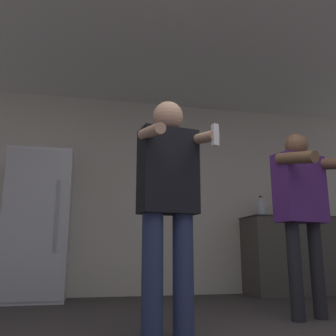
{
  "coord_description": "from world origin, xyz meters",
  "views": [
    {
      "loc": [
        -0.76,
        -1.49,
        0.52
      ],
      "look_at": [
        -0.24,
        0.94,
        1.09
      ],
      "focal_mm": 40.0,
      "sensor_mm": 36.0,
      "label": 1
    }
  ],
  "objects_px": {
    "refrigerator": "(38,224)",
    "bottle_amber_bourbon": "(261,208)",
    "person_man_side": "(302,199)",
    "bottle_clear_vodka": "(317,209)",
    "person_woman_foreground": "(168,197)",
    "bottle_tall_gin": "(304,212)",
    "bottle_brown_liquor": "(291,209)"
  },
  "relations": [
    {
      "from": "bottle_clear_vodka",
      "to": "bottle_amber_bourbon",
      "type": "distance_m",
      "value": 0.83
    },
    {
      "from": "refrigerator",
      "to": "bottle_clear_vodka",
      "type": "xyz_separation_m",
      "value": [
        3.61,
        0.03,
        0.27
      ]
    },
    {
      "from": "refrigerator",
      "to": "person_woman_foreground",
      "type": "height_order",
      "value": "refrigerator"
    },
    {
      "from": "bottle_tall_gin",
      "to": "refrigerator",
      "type": "bearing_deg",
      "value": -179.48
    },
    {
      "from": "bottle_tall_gin",
      "to": "person_woman_foreground",
      "type": "distance_m",
      "value": 3.16
    },
    {
      "from": "person_woman_foreground",
      "to": "refrigerator",
      "type": "bearing_deg",
      "value": 116.99
    },
    {
      "from": "person_woman_foreground",
      "to": "person_man_side",
      "type": "distance_m",
      "value": 1.32
    },
    {
      "from": "refrigerator",
      "to": "bottle_clear_vodka",
      "type": "distance_m",
      "value": 3.62
    },
    {
      "from": "bottle_tall_gin",
      "to": "person_man_side",
      "type": "height_order",
      "value": "person_man_side"
    },
    {
      "from": "bottle_amber_bourbon",
      "to": "person_man_side",
      "type": "bearing_deg",
      "value": -105.06
    },
    {
      "from": "bottle_clear_vodka",
      "to": "bottle_amber_bourbon",
      "type": "relative_size",
      "value": 1.17
    },
    {
      "from": "person_man_side",
      "to": "bottle_clear_vodka",
      "type": "bearing_deg",
      "value": 52.87
    },
    {
      "from": "person_woman_foreground",
      "to": "bottle_brown_liquor",
      "type": "bearing_deg",
      "value": 44.71
    },
    {
      "from": "refrigerator",
      "to": "bottle_brown_liquor",
      "type": "height_order",
      "value": "refrigerator"
    },
    {
      "from": "refrigerator",
      "to": "person_woman_foreground",
      "type": "distance_m",
      "value": 2.35
    },
    {
      "from": "bottle_brown_liquor",
      "to": "person_man_side",
      "type": "bearing_deg",
      "value": -117.59
    },
    {
      "from": "bottle_tall_gin",
      "to": "person_woman_foreground",
      "type": "height_order",
      "value": "person_woman_foreground"
    },
    {
      "from": "bottle_tall_gin",
      "to": "person_man_side",
      "type": "bearing_deg",
      "value": -122.38
    },
    {
      "from": "bottle_clear_vodka",
      "to": "person_woman_foreground",
      "type": "height_order",
      "value": "person_woman_foreground"
    },
    {
      "from": "bottle_clear_vodka",
      "to": "bottle_brown_liquor",
      "type": "distance_m",
      "value": 0.4
    },
    {
      "from": "refrigerator",
      "to": "bottle_amber_bourbon",
      "type": "relative_size",
      "value": 6.01
    },
    {
      "from": "bottle_clear_vodka",
      "to": "person_man_side",
      "type": "height_order",
      "value": "person_man_side"
    },
    {
      "from": "bottle_clear_vodka",
      "to": "bottle_brown_liquor",
      "type": "relative_size",
      "value": 1.19
    },
    {
      "from": "bottle_clear_vodka",
      "to": "bottle_brown_liquor",
      "type": "bearing_deg",
      "value": 180.0
    },
    {
      "from": "bottle_tall_gin",
      "to": "bottle_amber_bourbon",
      "type": "bearing_deg",
      "value": 180.0
    },
    {
      "from": "bottle_tall_gin",
      "to": "person_woman_foreground",
      "type": "relative_size",
      "value": 0.15
    },
    {
      "from": "bottle_amber_bourbon",
      "to": "person_man_side",
      "type": "height_order",
      "value": "person_man_side"
    },
    {
      "from": "bottle_brown_liquor",
      "to": "person_woman_foreground",
      "type": "bearing_deg",
      "value": -135.29
    },
    {
      "from": "bottle_clear_vodka",
      "to": "bottle_tall_gin",
      "type": "xyz_separation_m",
      "value": [
        -0.21,
        0.0,
        -0.05
      ]
    },
    {
      "from": "bottle_clear_vodka",
      "to": "person_woman_foreground",
      "type": "relative_size",
      "value": 0.21
    },
    {
      "from": "refrigerator",
      "to": "bottle_amber_bourbon",
      "type": "height_order",
      "value": "refrigerator"
    },
    {
      "from": "bottle_clear_vodka",
      "to": "bottle_brown_liquor",
      "type": "height_order",
      "value": "bottle_clear_vodka"
    }
  ]
}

